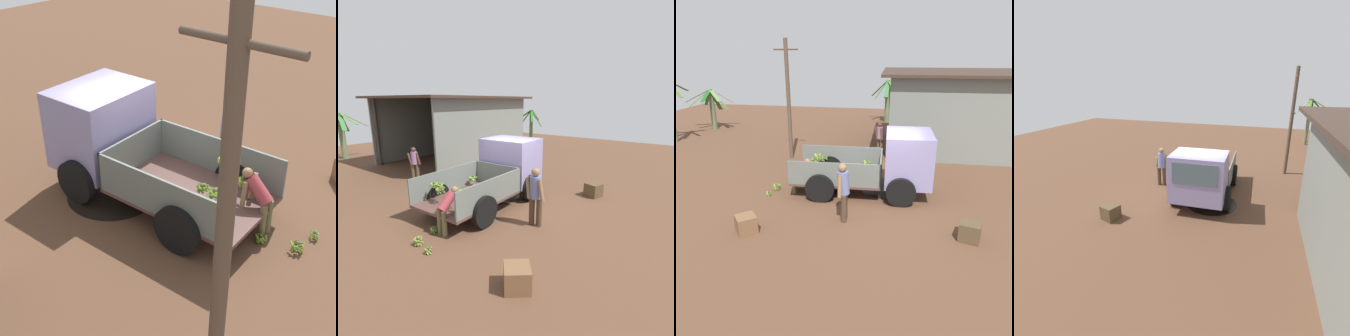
{
  "view_description": "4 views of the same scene",
  "coord_description": "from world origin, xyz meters",
  "views": [
    {
      "loc": [
        -6.11,
        6.45,
        5.69
      ],
      "look_at": [
        -1.66,
        1.19,
        1.57
      ],
      "focal_mm": 50.0,
      "sensor_mm": 36.0,
      "label": 1
    },
    {
      "loc": [
        -7.0,
        -5.49,
        3.57
      ],
      "look_at": [
        -0.58,
        -0.48,
        1.46
      ],
      "focal_mm": 28.0,
      "sensor_mm": 36.0,
      "label": 2
    },
    {
      "loc": [
        0.62,
        -10.26,
        4.71
      ],
      "look_at": [
        -1.17,
        -0.38,
        1.1
      ],
      "focal_mm": 35.0,
      "sensor_mm": 36.0,
      "label": 3
    },
    {
      "loc": [
        9.42,
        2.69,
        4.68
      ],
      "look_at": [
        0.3,
        -0.42,
        1.36
      ],
      "focal_mm": 28.0,
      "sensor_mm": 36.0,
      "label": 4
    }
  ],
  "objects": [
    {
      "name": "ground",
      "position": [
        0.0,
        0.0,
        0.0
      ],
      "size": [
        36.0,
        36.0,
        0.0
      ],
      "primitive_type": "plane",
      "color": "brown"
    },
    {
      "name": "mud_patch_0",
      "position": [
        0.25,
        0.78,
        0.0
      ],
      "size": [
        1.99,
        1.99,
        0.01
      ],
      "primitive_type": "cylinder",
      "color": "black",
      "rests_on": "ground"
    },
    {
      "name": "cargo_truck",
      "position": [
        0.42,
        0.41,
        1.15
      ],
      "size": [
        4.75,
        2.43,
        2.18
      ],
      "rotation": [
        0.0,
        0.0,
        0.05
      ],
      "color": "brown",
      "rests_on": "ground"
    },
    {
      "name": "utility_pole",
      "position": [
        -4.36,
        3.6,
        2.68
      ],
      "size": [
        1.06,
        0.17,
        5.21
      ],
      "color": "brown",
      "rests_on": "ground"
    },
    {
      "name": "banana_palm_3",
      "position": [
        -11.57,
        5.2,
        1.84
      ],
      "size": [
        2.31,
        2.36,
        3.31
      ],
      "color": "#616E4D",
      "rests_on": "ground"
    },
    {
      "name": "person_foreground_visitor",
      "position": [
        -0.92,
        -1.81,
        0.97
      ],
      "size": [
        0.37,
        0.63,
        1.75
      ],
      "rotation": [
        0.0,
        0.0,
        3.19
      ],
      "color": "#483325",
      "rests_on": "ground"
    },
    {
      "name": "person_worker_loading",
      "position": [
        -2.76,
        -0.13,
        0.74
      ],
      "size": [
        0.68,
        0.55,
        1.27
      ],
      "rotation": [
        0.0,
        0.0,
        -0.03
      ],
      "color": "brown",
      "rests_on": "ground"
    },
    {
      "name": "person_bystander_near_shed",
      "position": [
        -0.4,
        4.98,
        0.85
      ],
      "size": [
        0.48,
        0.48,
        1.54
      ],
      "rotation": [
        0.0,
        0.0,
        3.93
      ],
      "color": "brown",
      "rests_on": "ground"
    },
    {
      "name": "banana_bunch_on_ground_0",
      "position": [
        -3.68,
        -0.07,
        0.13
      ],
      "size": [
        0.28,
        0.27,
        0.23
      ],
      "color": "brown",
      "rests_on": "ground"
    },
    {
      "name": "banana_bunch_on_ground_1",
      "position": [
        -3.04,
        0.13,
        0.11
      ],
      "size": [
        0.25,
        0.25,
        0.2
      ],
      "color": "brown",
      "rests_on": "ground"
    },
    {
      "name": "banana_bunch_on_ground_2",
      "position": [
        -3.76,
        -0.6,
        0.1
      ],
      "size": [
        0.19,
        0.2,
        0.18
      ],
      "color": "brown",
      "rests_on": "ground"
    },
    {
      "name": "wooden_crate_0",
      "position": [
        -3.42,
        -2.97,
        0.24
      ],
      "size": [
        0.72,
        0.72,
        0.48
      ],
      "primitive_type": "cube",
      "rotation": [
        0.0,
        0.0,
        0.7
      ],
      "color": "brown",
      "rests_on": "ground"
    },
    {
      "name": "wooden_crate_1",
      "position": [
        2.53,
        -2.29,
        0.25
      ],
      "size": [
        0.65,
        0.65,
        0.51
      ],
      "primitive_type": "cube",
      "rotation": [
        0.0,
        0.0,
        4.41
      ],
      "color": "brown",
      "rests_on": "ground"
    }
  ]
}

